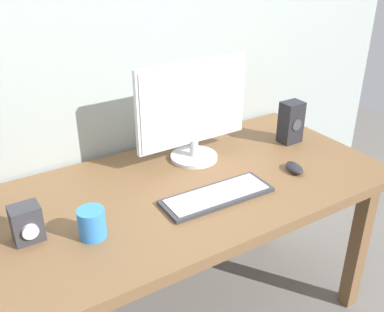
{
  "coord_description": "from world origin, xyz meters",
  "views": [
    {
      "loc": [
        -0.75,
        -1.27,
        1.61
      ],
      "look_at": [
        0.05,
        0.0,
        0.85
      ],
      "focal_mm": 41.75,
      "sensor_mm": 36.0,
      "label": 1
    }
  ],
  "objects_px": {
    "coffee_mug": "(92,223)",
    "speaker_right": "(291,122)",
    "monitor": "(193,110)",
    "audio_controller": "(27,223)",
    "keyboard_primary": "(217,196)",
    "desk": "(181,205)",
    "mouse": "(294,168)"
  },
  "relations": [
    {
      "from": "speaker_right",
      "to": "audio_controller",
      "type": "distance_m",
      "value": 1.22
    },
    {
      "from": "monitor",
      "to": "keyboard_primary",
      "type": "height_order",
      "value": "monitor"
    },
    {
      "from": "monitor",
      "to": "mouse",
      "type": "height_order",
      "value": "monitor"
    },
    {
      "from": "mouse",
      "to": "keyboard_primary",
      "type": "bearing_deg",
      "value": -164.5
    },
    {
      "from": "speaker_right",
      "to": "keyboard_primary",
      "type": "bearing_deg",
      "value": -158.65
    },
    {
      "from": "speaker_right",
      "to": "monitor",
      "type": "bearing_deg",
      "value": 168.26
    },
    {
      "from": "keyboard_primary",
      "to": "coffee_mug",
      "type": "relative_size",
      "value": 4.26
    },
    {
      "from": "mouse",
      "to": "coffee_mug",
      "type": "distance_m",
      "value": 0.85
    },
    {
      "from": "desk",
      "to": "audio_controller",
      "type": "xyz_separation_m",
      "value": [
        -0.57,
        -0.02,
        0.14
      ]
    },
    {
      "from": "speaker_right",
      "to": "audio_controller",
      "type": "bearing_deg",
      "value": -175.12
    },
    {
      "from": "mouse",
      "to": "audio_controller",
      "type": "relative_size",
      "value": 0.85
    },
    {
      "from": "desk",
      "to": "monitor",
      "type": "relative_size",
      "value": 3.25
    },
    {
      "from": "desk",
      "to": "keyboard_primary",
      "type": "bearing_deg",
      "value": -61.06
    },
    {
      "from": "desk",
      "to": "monitor",
      "type": "height_order",
      "value": "monitor"
    },
    {
      "from": "keyboard_primary",
      "to": "audio_controller",
      "type": "xyz_separation_m",
      "value": [
        -0.65,
        0.12,
        0.05
      ]
    },
    {
      "from": "mouse",
      "to": "coffee_mug",
      "type": "xyz_separation_m",
      "value": [
        -0.85,
        0.03,
        0.03
      ]
    },
    {
      "from": "monitor",
      "to": "mouse",
      "type": "distance_m",
      "value": 0.48
    },
    {
      "from": "audio_controller",
      "to": "mouse",
      "type": "bearing_deg",
      "value": -6.7
    },
    {
      "from": "desk",
      "to": "coffee_mug",
      "type": "xyz_separation_m",
      "value": [
        -0.4,
        -0.11,
        0.13
      ]
    },
    {
      "from": "keyboard_primary",
      "to": "coffee_mug",
      "type": "distance_m",
      "value": 0.47
    },
    {
      "from": "desk",
      "to": "speaker_right",
      "type": "xyz_separation_m",
      "value": [
        0.64,
        0.09,
        0.18
      ]
    },
    {
      "from": "monitor",
      "to": "coffee_mug",
      "type": "xyz_separation_m",
      "value": [
        -0.57,
        -0.3,
        -0.17
      ]
    },
    {
      "from": "keyboard_primary",
      "to": "audio_controller",
      "type": "height_order",
      "value": "audio_controller"
    },
    {
      "from": "speaker_right",
      "to": "coffee_mug",
      "type": "distance_m",
      "value": 1.06
    },
    {
      "from": "mouse",
      "to": "audio_controller",
      "type": "bearing_deg",
      "value": -170.66
    },
    {
      "from": "keyboard_primary",
      "to": "mouse",
      "type": "distance_m",
      "value": 0.38
    },
    {
      "from": "keyboard_primary",
      "to": "coffee_mug",
      "type": "xyz_separation_m",
      "value": [
        -0.47,
        0.02,
        0.04
      ]
    },
    {
      "from": "coffee_mug",
      "to": "speaker_right",
      "type": "bearing_deg",
      "value": 10.8
    },
    {
      "from": "speaker_right",
      "to": "coffee_mug",
      "type": "bearing_deg",
      "value": -169.2
    },
    {
      "from": "mouse",
      "to": "coffee_mug",
      "type": "bearing_deg",
      "value": -165.77
    },
    {
      "from": "desk",
      "to": "coffee_mug",
      "type": "relative_size",
      "value": 16.59
    },
    {
      "from": "keyboard_primary",
      "to": "mouse",
      "type": "relative_size",
      "value": 4.14
    }
  ]
}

